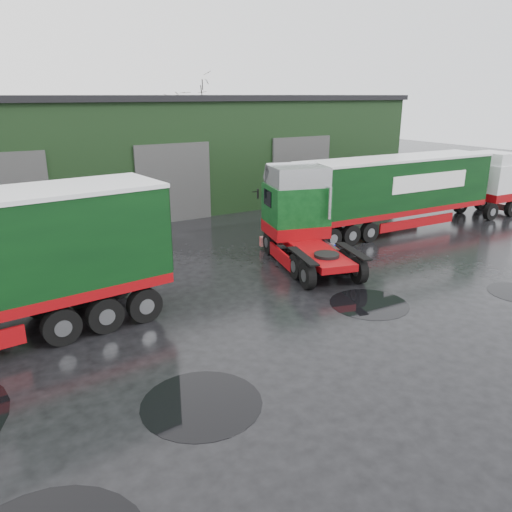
{
  "coord_description": "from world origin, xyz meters",
  "views": [
    {
      "loc": [
        -7.46,
        -10.06,
        6.35
      ],
      "look_at": [
        -0.12,
        2.22,
        1.7
      ],
      "focal_mm": 35.0,
      "sensor_mm": 36.0,
      "label": 1
    }
  ],
  "objects_px": {
    "warehouse": "(135,150)",
    "wash_bucket": "(331,248)",
    "lorry_right": "(395,194)",
    "tree_back_b": "(190,127)",
    "hero_tractor": "(312,220)"
  },
  "relations": [
    {
      "from": "warehouse",
      "to": "hero_tractor",
      "type": "relative_size",
      "value": 5.42
    },
    {
      "from": "lorry_right",
      "to": "tree_back_b",
      "type": "height_order",
      "value": "tree_back_b"
    },
    {
      "from": "hero_tractor",
      "to": "lorry_right",
      "type": "height_order",
      "value": "hero_tractor"
    },
    {
      "from": "hero_tractor",
      "to": "wash_bucket",
      "type": "height_order",
      "value": "hero_tractor"
    },
    {
      "from": "hero_tractor",
      "to": "wash_bucket",
      "type": "distance_m",
      "value": 2.72
    },
    {
      "from": "wash_bucket",
      "to": "tree_back_b",
      "type": "distance_m",
      "value": 25.11
    },
    {
      "from": "warehouse",
      "to": "wash_bucket",
      "type": "bearing_deg",
      "value": -76.2
    },
    {
      "from": "wash_bucket",
      "to": "tree_back_b",
      "type": "bearing_deg",
      "value": 79.68
    },
    {
      "from": "warehouse",
      "to": "tree_back_b",
      "type": "bearing_deg",
      "value": 51.34
    },
    {
      "from": "lorry_right",
      "to": "tree_back_b",
      "type": "distance_m",
      "value": 23.31
    },
    {
      "from": "wash_bucket",
      "to": "lorry_right",
      "type": "bearing_deg",
      "value": 14.23
    },
    {
      "from": "hero_tractor",
      "to": "wash_bucket",
      "type": "xyz_separation_m",
      "value": [
        1.86,
        1.05,
        -1.68
      ]
    },
    {
      "from": "lorry_right",
      "to": "wash_bucket",
      "type": "height_order",
      "value": "lorry_right"
    },
    {
      "from": "wash_bucket",
      "to": "warehouse",
      "type": "bearing_deg",
      "value": 103.8
    },
    {
      "from": "warehouse",
      "to": "wash_bucket",
      "type": "height_order",
      "value": "warehouse"
    }
  ]
}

